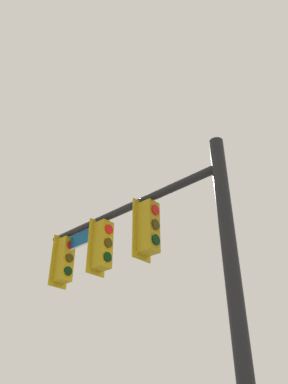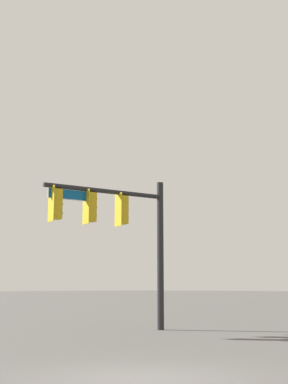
# 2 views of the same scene
# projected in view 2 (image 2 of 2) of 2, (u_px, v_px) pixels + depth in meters

# --- Properties ---
(ground_plane) EXTENTS (400.00, 400.00, 0.00)m
(ground_plane) POSITION_uv_depth(u_px,v_px,m) (142.00, 380.00, 9.59)
(ground_plane) COLOR #514F4C
(signal_pole_near) EXTENTS (5.09, 1.39, 5.88)m
(signal_pole_near) POSITION_uv_depth(u_px,v_px,m) (120.00, 223.00, 20.62)
(signal_pole_near) COLOR black
(signal_pole_near) RESTS_ON ground_plane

